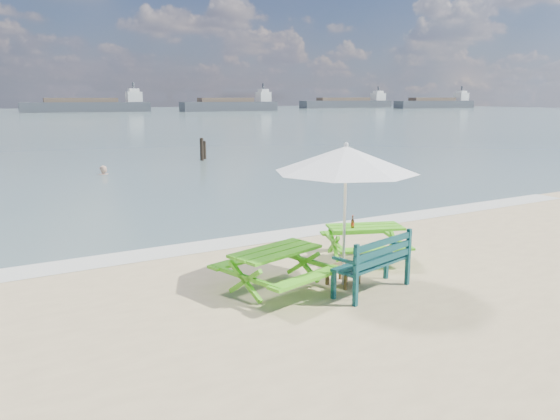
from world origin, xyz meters
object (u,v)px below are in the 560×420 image
picnic_table_left (276,272)px  picnic_table_right (365,243)px  side_table (343,275)px  swimmer (104,186)px  patio_umbrella (346,159)px  beer_bottle (353,224)px  park_bench (372,274)px

picnic_table_left → picnic_table_right: 2.58m
side_table → swimmer: swimmer is taller
side_table → picnic_table_right: bearing=38.0°
picnic_table_left → picnic_table_right: picnic_table_left is taller
swimmer → patio_umbrella: bearing=-88.3°
patio_umbrella → beer_bottle: (0.93, 0.97, -1.41)m
park_bench → side_table: (-0.21, 0.51, -0.13)m
patio_umbrella → swimmer: patio_umbrella is taller
picnic_table_left → side_table: size_ratio=3.36×
picnic_table_right → swimmer: (-1.74, 15.30, -0.82)m
picnic_table_right → side_table: bearing=-142.0°
patio_umbrella → swimmer: size_ratio=1.78×
picnic_table_left → beer_bottle: size_ratio=8.13×
picnic_table_left → side_table: bearing=-11.8°
picnic_table_left → beer_bottle: beer_bottle is taller
side_table → beer_bottle: size_ratio=2.42×
park_bench → swimmer: 16.83m
side_table → patio_umbrella: (0.00, 0.00, 2.03)m
beer_bottle → swimmer: (-1.41, 15.32, -1.27)m
side_table → beer_bottle: 1.48m
picnic_table_left → picnic_table_right: size_ratio=1.01×
beer_bottle → side_table: bearing=-133.9°
park_bench → swimmer: size_ratio=0.95×
picnic_table_right → swimmer: picnic_table_right is taller
side_table → swimmer: size_ratio=0.36×
side_table → patio_umbrella: 2.03m
beer_bottle → picnic_table_left: bearing=-161.5°
side_table → park_bench: bearing=-68.0°
park_bench → picnic_table_left: bearing=151.6°
picnic_table_left → park_bench: size_ratio=1.26×
picnic_table_right → patio_umbrella: bearing=-142.0°
patio_umbrella → beer_bottle: 1.95m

